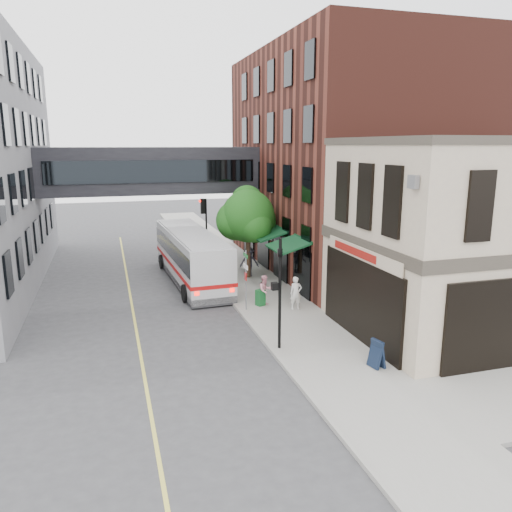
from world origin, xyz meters
TOP-DOWN VIEW (x-y plane):
  - ground at (0.00, 0.00)m, footprint 120.00×120.00m
  - sidewalk_main at (2.00, 14.00)m, footprint 4.00×60.00m
  - corner_building at (8.97, 2.00)m, footprint 10.19×8.12m
  - brick_building at (9.98, 15.00)m, footprint 13.76×18.00m
  - skyway_bridge at (-3.00, 18.00)m, footprint 14.00×3.18m
  - traffic_signal_near at (0.37, 2.00)m, footprint 0.44×0.22m
  - traffic_signal_far at (0.26, 17.00)m, footprint 0.53×0.28m
  - street_sign_pole at (0.39, 7.00)m, footprint 0.08×0.75m
  - street_tree at (2.19, 13.22)m, footprint 3.80×3.20m
  - lane_marking at (-5.00, 10.00)m, footprint 0.12×40.00m
  - bus at (-1.23, 13.62)m, footprint 3.13×11.24m
  - pedestrian_a at (2.79, 6.37)m, footprint 0.64×0.45m
  - pedestrian_b at (1.51, 7.41)m, footprint 0.90×0.79m
  - pedestrian_c at (2.30, 13.14)m, footprint 1.31×0.94m
  - newspaper_box at (1.27, 7.42)m, footprint 0.52×0.49m
  - sandwich_board at (3.24, -0.71)m, footprint 0.49×0.66m

SIDE VIEW (x-z plane):
  - ground at x=0.00m, z-range 0.00..0.00m
  - lane_marking at x=-5.00m, z-range 0.00..0.01m
  - sidewalk_main at x=2.00m, z-range 0.00..0.15m
  - newspaper_box at x=1.27m, z-range 0.15..0.97m
  - sandwich_board at x=3.24m, z-range 0.15..1.20m
  - pedestrian_b at x=1.51m, z-range 0.15..1.71m
  - pedestrian_a at x=2.79m, z-range 0.15..1.80m
  - pedestrian_c at x=2.30m, z-range 0.15..1.98m
  - bus at x=-1.23m, z-range 0.18..3.18m
  - street_sign_pole at x=0.39m, z-range 0.43..3.43m
  - traffic_signal_near at x=0.37m, z-range 0.68..5.28m
  - traffic_signal_far at x=0.26m, z-range 1.09..5.59m
  - street_tree at x=2.19m, z-range 1.11..6.71m
  - corner_building at x=8.97m, z-range -0.01..8.44m
  - skyway_bridge at x=-3.00m, z-range 5.00..8.00m
  - brick_building at x=9.98m, z-range -0.01..13.99m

